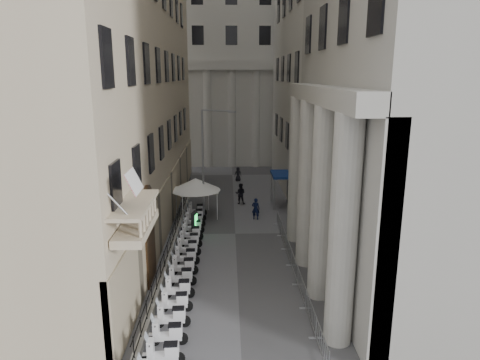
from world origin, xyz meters
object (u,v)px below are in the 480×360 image
(security_tent, at_px, (201,186))
(street_lamp, at_px, (207,155))
(pedestrian_a, at_px, (256,209))
(info_kiosk, at_px, (195,223))
(pedestrian_b, at_px, (240,194))

(security_tent, bearing_deg, street_lamp, -16.54)
(security_tent, height_order, pedestrian_a, security_tent)
(security_tent, xyz_separation_m, pedestrian_a, (4.39, -0.50, -1.84))
(info_kiosk, relative_size, pedestrian_a, 0.95)
(pedestrian_a, relative_size, pedestrian_b, 0.93)
(security_tent, height_order, info_kiosk, security_tent)
(security_tent, xyz_separation_m, street_lamp, (0.51, -0.15, 2.57))
(street_lamp, bearing_deg, pedestrian_b, 78.83)
(street_lamp, height_order, info_kiosk, street_lamp)
(street_lamp, xyz_separation_m, info_kiosk, (-0.83, -3.48, -4.45))
(street_lamp, bearing_deg, security_tent, -173.29)
(pedestrian_a, bearing_deg, info_kiosk, 48.78)
(pedestrian_b, bearing_deg, street_lamp, 65.94)
(security_tent, relative_size, pedestrian_b, 2.11)
(info_kiosk, bearing_deg, security_tent, 98.33)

